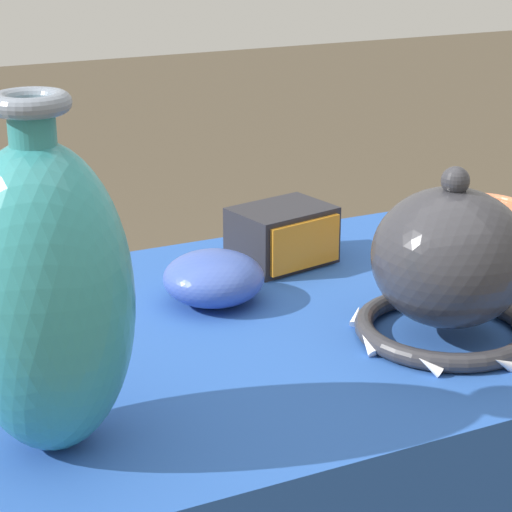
% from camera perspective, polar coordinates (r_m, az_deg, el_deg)
% --- Properties ---
extents(display_table, '(1.05, 0.62, 0.80)m').
position_cam_1_polar(display_table, '(1.18, -3.12, -9.67)').
color(display_table, olive).
rests_on(display_table, ground_plane).
extents(vase_tall_bulbous, '(0.16, 0.16, 0.33)m').
position_cam_1_polar(vase_tall_bulbous, '(0.89, -11.96, -2.28)').
color(vase_tall_bulbous, teal).
rests_on(vase_tall_bulbous, display_table).
extents(vase_dome_bell, '(0.22, 0.22, 0.20)m').
position_cam_1_polar(vase_dome_bell, '(1.14, 10.98, -0.71)').
color(vase_dome_bell, '#2D2D33').
rests_on(vase_dome_bell, display_table).
extents(mosaic_tile_box, '(0.15, 0.12, 0.08)m').
position_cam_1_polar(mosaic_tile_box, '(1.36, 1.55, 1.17)').
color(mosaic_tile_box, '#232328').
rests_on(mosaic_tile_box, display_table).
extents(cup_wide_terracotta, '(0.12, 0.12, 0.09)m').
position_cam_1_polar(cup_wide_terracotta, '(1.36, 12.74, 1.17)').
color(cup_wide_terracotta, '#BC6642').
rests_on(cup_wide_terracotta, display_table).
extents(bowl_shallow_cobalt, '(0.13, 0.13, 0.06)m').
position_cam_1_polar(bowl_shallow_cobalt, '(1.23, -2.43, -1.26)').
color(bowl_shallow_cobalt, '#3851A8').
rests_on(bowl_shallow_cobalt, display_table).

